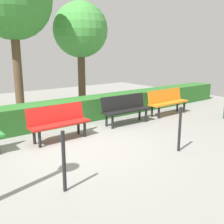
{
  "coord_description": "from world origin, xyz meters",
  "views": [
    {
      "loc": [
        3.07,
        5.3,
        2.2
      ],
      "look_at": [
        -1.28,
        -0.28,
        0.55
      ],
      "focal_mm": 43.09,
      "sensor_mm": 36.0,
      "label": 1
    }
  ],
  "objects_px": {
    "bench_red": "(59,121)",
    "tree_near": "(81,31)",
    "bench_orange": "(167,101)",
    "tree_mid": "(12,0)",
    "bench_black": "(125,108)"
  },
  "relations": [
    {
      "from": "bench_orange",
      "to": "tree_mid",
      "type": "distance_m",
      "value": 5.93
    },
    {
      "from": "bench_black",
      "to": "tree_mid",
      "type": "xyz_separation_m",
      "value": [
        2.17,
        -2.88,
        3.2
      ]
    },
    {
      "from": "bench_orange",
      "to": "tree_mid",
      "type": "xyz_separation_m",
      "value": [
        4.09,
        -2.87,
        3.2
      ]
    },
    {
      "from": "bench_orange",
      "to": "tree_near",
      "type": "height_order",
      "value": "tree_near"
    },
    {
      "from": "bench_red",
      "to": "tree_near",
      "type": "relative_size",
      "value": 0.39
    },
    {
      "from": "bench_orange",
      "to": "tree_mid",
      "type": "bearing_deg",
      "value": -36.1
    },
    {
      "from": "bench_red",
      "to": "bench_orange",
      "type": "bearing_deg",
      "value": -179.74
    },
    {
      "from": "bench_red",
      "to": "tree_near",
      "type": "bearing_deg",
      "value": -131.1
    },
    {
      "from": "bench_red",
      "to": "bench_black",
      "type": "bearing_deg",
      "value": -178.57
    },
    {
      "from": "bench_orange",
      "to": "bench_red",
      "type": "bearing_deg",
      "value": 0.83
    },
    {
      "from": "bench_orange",
      "to": "bench_red",
      "type": "relative_size",
      "value": 1.07
    },
    {
      "from": "bench_black",
      "to": "bench_red",
      "type": "bearing_deg",
      "value": 4.98
    },
    {
      "from": "bench_red",
      "to": "tree_mid",
      "type": "bearing_deg",
      "value": -93.8
    },
    {
      "from": "bench_orange",
      "to": "bench_black",
      "type": "height_order",
      "value": "same"
    },
    {
      "from": "bench_black",
      "to": "tree_mid",
      "type": "relative_size",
      "value": 0.32
    }
  ]
}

